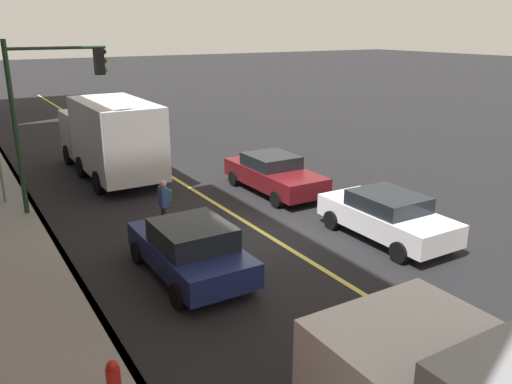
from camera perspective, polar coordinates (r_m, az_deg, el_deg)
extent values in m
plane|color=black|center=(16.30, 0.78, -4.48)|extent=(200.00, 200.00, 0.00)
cube|color=gray|center=(14.20, -24.58, -9.34)|extent=(80.00, 2.84, 0.15)
cube|color=slate|center=(14.35, -19.26, -8.40)|extent=(80.00, 0.16, 0.15)
cube|color=#D8CC4C|center=(16.29, 0.78, -4.46)|extent=(80.00, 0.16, 0.01)
cube|color=silver|center=(16.14, 14.02, -2.85)|extent=(4.37, 1.82, 0.66)
cube|color=black|center=(15.94, 14.24, -0.99)|extent=(2.05, 1.67, 0.46)
cylinder|color=black|center=(16.01, 19.84, -4.85)|extent=(0.60, 0.22, 0.60)
cylinder|color=black|center=(14.74, 15.39, -6.35)|extent=(0.60, 0.22, 0.60)
cylinder|color=black|center=(17.80, 12.74, -1.95)|extent=(0.60, 0.22, 0.60)
cylinder|color=black|center=(16.68, 8.29, -3.04)|extent=(0.60, 0.22, 0.60)
cube|color=#591116|center=(20.09, 2.00, 1.73)|extent=(4.74, 1.85, 0.67)
cube|color=black|center=(20.12, 1.67, 3.44)|extent=(1.93, 1.70, 0.47)
cylinder|color=black|center=(19.47, 6.74, 0.06)|extent=(0.60, 0.22, 0.60)
cylinder|color=black|center=(18.46, 2.29, -0.81)|extent=(0.60, 0.22, 0.60)
cylinder|color=black|center=(21.91, 1.75, 2.18)|extent=(0.60, 0.22, 0.60)
cylinder|color=black|center=(21.02, -2.40, 1.50)|extent=(0.60, 0.22, 0.60)
cube|color=navy|center=(13.52, -7.26, -6.60)|extent=(4.21, 1.87, 0.63)
cube|color=black|center=(13.11, -6.96, -4.59)|extent=(1.95, 1.72, 0.55)
cylinder|color=black|center=(14.56, -12.78, -6.46)|extent=(0.60, 0.22, 0.60)
cylinder|color=black|center=(15.16, -6.20, -5.12)|extent=(0.60, 0.22, 0.60)
cylinder|color=black|center=(12.20, -8.47, -11.15)|extent=(0.60, 0.22, 0.60)
cylinder|color=black|center=(12.91, -0.88, -9.24)|extent=(0.60, 0.22, 0.60)
cube|color=silver|center=(8.08, 15.98, -19.48)|extent=(1.99, 2.47, 1.79)
cube|color=silver|center=(25.83, -17.44, 6.32)|extent=(2.15, 2.49, 1.95)
cube|color=silver|center=(22.02, -15.01, 5.86)|extent=(5.39, 2.49, 2.84)
cylinder|color=black|center=(25.78, -19.81, 3.84)|extent=(0.90, 0.28, 0.90)
cylinder|color=black|center=(26.33, -14.73, 4.57)|extent=(0.90, 0.28, 0.90)
cylinder|color=black|center=(20.79, -16.78, 0.99)|extent=(0.90, 0.28, 0.90)
cylinder|color=black|center=(21.46, -10.62, 1.96)|extent=(0.90, 0.28, 0.90)
cylinder|color=black|center=(23.33, -18.49, 2.60)|extent=(0.90, 0.28, 0.90)
cylinder|color=black|center=(23.93, -12.93, 3.43)|extent=(0.90, 0.28, 0.90)
cylinder|color=#383838|center=(16.46, -9.80, -2.99)|extent=(0.14, 0.14, 0.82)
cylinder|color=#383838|center=(16.65, -10.06, -2.76)|extent=(0.14, 0.14, 0.82)
cube|color=#334C8C|center=(16.32, -10.06, -0.51)|extent=(0.40, 0.23, 0.62)
sphere|color=tan|center=(16.20, -10.14, 0.89)|extent=(0.22, 0.22, 0.22)
cube|color=#26593F|center=(16.36, -9.51, -0.32)|extent=(0.27, 0.17, 0.34)
cylinder|color=#1E3823|center=(18.54, -24.71, 5.93)|extent=(0.16, 0.16, 5.77)
cylinder|color=#1E3823|center=(18.49, -20.88, 14.47)|extent=(0.10, 3.10, 0.10)
cube|color=black|center=(18.80, -16.75, 13.52)|extent=(0.28, 0.30, 0.90)
sphere|color=#360605|center=(18.83, -16.29, 14.48)|extent=(0.18, 0.18, 0.18)
sphere|color=#392905|center=(18.85, -16.21, 13.57)|extent=(0.18, 0.18, 0.18)
sphere|color=green|center=(18.87, -16.13, 12.66)|extent=(0.18, 0.18, 0.18)
cylinder|color=slate|center=(20.32, -26.14, 2.33)|extent=(0.08, 0.08, 2.80)
sphere|color=red|center=(9.29, -15.42, -17.82)|extent=(0.20, 0.20, 0.20)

